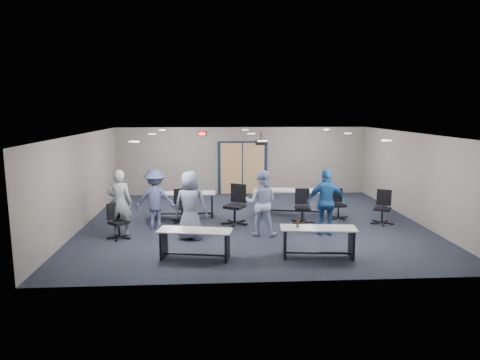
{
  "coord_description": "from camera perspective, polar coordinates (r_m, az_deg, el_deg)",
  "views": [
    {
      "loc": [
        -1.15,
        -12.54,
        3.42
      ],
      "look_at": [
        -0.4,
        -0.3,
        1.37
      ],
      "focal_mm": 32.0,
      "sensor_mm": 36.0,
      "label": 1
    }
  ],
  "objects": [
    {
      "name": "person_navy",
      "position": [
        11.87,
        11.46,
        -2.94
      ],
      "size": [
        1.11,
        0.57,
        1.82
      ],
      "primitive_type": "imported",
      "rotation": [
        0.0,
        0.0,
        3.02
      ],
      "color": "#1A4C8F",
      "rests_on": "floor"
    },
    {
      "name": "double_door",
      "position": [
        17.21,
        0.33,
        1.56
      ],
      "size": [
        2.0,
        0.07,
        2.2
      ],
      "color": "black",
      "rests_on": "back_wall"
    },
    {
      "name": "person_gray",
      "position": [
        12.0,
        -15.75,
        -2.95
      ],
      "size": [
        0.7,
        0.49,
        1.83
      ],
      "primitive_type": "imported",
      "rotation": [
        0.0,
        0.0,
        3.07
      ],
      "color": "gray",
      "rests_on": "floor"
    },
    {
      "name": "exit_sign",
      "position": [
        17.02,
        -5.07,
        6.17
      ],
      "size": [
        0.32,
        0.07,
        0.18
      ],
      "color": "black",
      "rests_on": "back_wall"
    },
    {
      "name": "table_back_left",
      "position": [
        13.76,
        -7.35,
        -2.71
      ],
      "size": [
        1.94,
        0.66,
        0.78
      ],
      "rotation": [
        0.0,
        0.0,
        0.01
      ],
      "color": "#B1AEA7",
      "rests_on": "floor"
    },
    {
      "name": "right_wall",
      "position": [
        14.13,
        22.33,
        0.32
      ],
      "size": [
        0.04,
        9.0,
        2.7
      ],
      "primitive_type": "cube",
      "color": "gray",
      "rests_on": "floor"
    },
    {
      "name": "chair_loose_left",
      "position": [
        11.84,
        -15.87,
        -5.3
      ],
      "size": [
        0.84,
        0.84,
        0.95
      ],
      "primitive_type": null,
      "rotation": [
        0.0,
        0.0,
        0.88
      ],
      "color": "black",
      "rests_on": "floor"
    },
    {
      "name": "back_wall",
      "position": [
        17.21,
        0.33,
        2.56
      ],
      "size": [
        10.0,
        0.04,
        2.7
      ],
      "primitive_type": "cube",
      "color": "gray",
      "rests_on": "floor"
    },
    {
      "name": "floor",
      "position": [
        13.05,
        1.66,
        -5.73
      ],
      "size": [
        10.0,
        10.0,
        0.0
      ],
      "primitive_type": "plane",
      "color": "#1B202C",
      "rests_on": "ground"
    },
    {
      "name": "person_lightblue",
      "position": [
        11.61,
        2.85,
        -3.07
      ],
      "size": [
        1.0,
        0.85,
        1.8
      ],
      "primitive_type": "imported",
      "rotation": [
        0.0,
        0.0,
        2.93
      ],
      "color": "#B0C0E9",
      "rests_on": "floor"
    },
    {
      "name": "chair_loose_right",
      "position": [
        13.49,
        18.47,
        -3.49
      ],
      "size": [
        0.88,
        0.88,
        1.02
      ],
      "primitive_type": null,
      "rotation": [
        0.0,
        0.0,
        -0.53
      ],
      "color": "black",
      "rests_on": "floor"
    },
    {
      "name": "table_front_right",
      "position": [
        10.17,
        10.33,
        -7.44
      ],
      "size": [
        1.79,
        0.75,
        0.97
      ],
      "rotation": [
        0.0,
        0.0,
        -0.1
      ],
      "color": "#B1AEA7",
      "rests_on": "floor"
    },
    {
      "name": "table_back_right",
      "position": [
        14.08,
        7.3,
        -2.33
      ],
      "size": [
        2.1,
        1.09,
        0.95
      ],
      "rotation": [
        0.0,
        0.0,
        -0.22
      ],
      "color": "#B1AEA7",
      "rests_on": "floor"
    },
    {
      "name": "chair_back_d",
      "position": [
        13.81,
        13.01,
        -3.15
      ],
      "size": [
        0.64,
        0.64,
        0.92
      ],
      "primitive_type": null,
      "rotation": [
        0.0,
        0.0,
        0.11
      ],
      "color": "black",
      "rests_on": "floor"
    },
    {
      "name": "ceiling",
      "position": [
        12.62,
        1.72,
        6.19
      ],
      "size": [
        10.0,
        9.0,
        0.04
      ],
      "primitive_type": "cube",
      "color": "white",
      "rests_on": "back_wall"
    },
    {
      "name": "person_plaid",
      "position": [
        11.35,
        -6.61,
        -3.36
      ],
      "size": [
        1.01,
        0.79,
        1.83
      ],
      "primitive_type": "imported",
      "rotation": [
        0.0,
        0.0,
        2.88
      ],
      "color": "slate",
      "rests_on": "floor"
    },
    {
      "name": "ceiling_projector",
      "position": [
        13.16,
        2.82,
        5.03
      ],
      "size": [
        0.35,
        0.32,
        0.37
      ],
      "color": "black",
      "rests_on": "ceiling"
    },
    {
      "name": "person_back",
      "position": [
        12.45,
        -11.21,
        -2.52
      ],
      "size": [
        1.15,
        0.69,
        1.75
      ],
      "primitive_type": "imported",
      "rotation": [
        0.0,
        0.0,
        3.1
      ],
      "color": "#424F77",
      "rests_on": "floor"
    },
    {
      "name": "table_front_left",
      "position": [
        9.97,
        -6.01,
        -7.82
      ],
      "size": [
        1.76,
        0.86,
        0.68
      ],
      "rotation": [
        0.0,
        0.0,
        -0.19
      ],
      "color": "#B1AEA7",
      "rests_on": "floor"
    },
    {
      "name": "chair_back_c",
      "position": [
        13.01,
        8.33,
        -3.53
      ],
      "size": [
        0.73,
        0.73,
        1.03
      ],
      "primitive_type": null,
      "rotation": [
        0.0,
        0.0,
        -0.13
      ],
      "color": "black",
      "rests_on": "floor"
    },
    {
      "name": "front_wall",
      "position": [
        8.39,
        4.49,
        -4.86
      ],
      "size": [
        10.0,
        0.04,
        2.7
      ],
      "primitive_type": "cube",
      "color": "gray",
      "rests_on": "floor"
    },
    {
      "name": "ceiling_can_lights",
      "position": [
        12.87,
        1.62,
        6.12
      ],
      "size": [
        6.24,
        5.74,
        0.02
      ],
      "primitive_type": null,
      "color": "white",
      "rests_on": "ceiling"
    },
    {
      "name": "chair_back_b",
      "position": [
        12.75,
        -0.71,
        -3.33
      ],
      "size": [
        1.03,
        1.03,
        1.19
      ],
      "primitive_type": null,
      "rotation": [
        0.0,
        0.0,
        -0.53
      ],
      "color": "black",
      "rests_on": "floor"
    },
    {
      "name": "left_wall",
      "position": [
        13.28,
        -20.33,
        -0.09
      ],
      "size": [
        0.04,
        9.0,
        2.7
      ],
      "primitive_type": "cube",
      "color": "gray",
      "rests_on": "floor"
    },
    {
      "name": "chair_back_a",
      "position": [
        13.18,
        -7.74,
        -3.43
      ],
      "size": [
        0.77,
        0.77,
        0.99
      ],
      "primitive_type": null,
      "rotation": [
        0.0,
        0.0,
        0.26
      ],
      "color": "black",
      "rests_on": "floor"
    }
  ]
}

